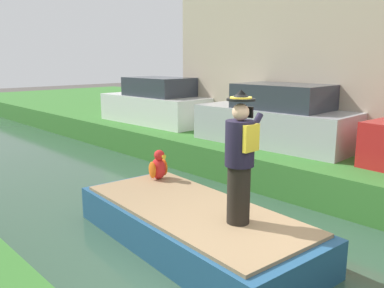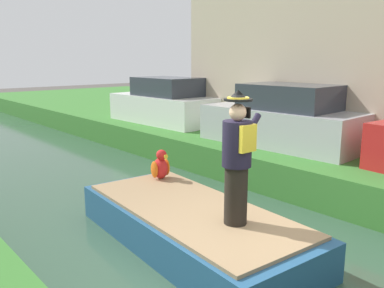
{
  "view_description": "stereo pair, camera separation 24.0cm",
  "coord_description": "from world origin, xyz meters",
  "px_view_note": "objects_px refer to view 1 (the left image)",
  "views": [
    {
      "loc": [
        -4.06,
        -3.07,
        2.96
      ],
      "look_at": [
        0.3,
        1.56,
        1.61
      ],
      "focal_mm": 37.81,
      "sensor_mm": 36.0,
      "label": 1
    },
    {
      "loc": [
        -3.88,
        -3.23,
        2.96
      ],
      "look_at": [
        0.3,
        1.56,
        1.61
      ],
      "focal_mm": 37.81,
      "sensor_mm": 36.0,
      "label": 2
    }
  ],
  "objects_px": {
    "boat": "(193,225)",
    "parrot_plush": "(158,166)",
    "parked_car_silver": "(277,119)",
    "parked_car_white": "(156,104)",
    "person_pirate": "(240,158)"
  },
  "relations": [
    {
      "from": "parked_car_silver",
      "to": "boat",
      "type": "bearing_deg",
      "value": -160.76
    },
    {
      "from": "person_pirate",
      "to": "parked_car_silver",
      "type": "distance_m",
      "value": 4.86
    },
    {
      "from": "parked_car_white",
      "to": "parrot_plush",
      "type": "bearing_deg",
      "value": -128.08
    },
    {
      "from": "boat",
      "to": "parrot_plush",
      "type": "xyz_separation_m",
      "value": [
        0.55,
        1.53,
        0.55
      ]
    },
    {
      "from": "boat",
      "to": "parked_car_silver",
      "type": "height_order",
      "value": "parked_car_silver"
    },
    {
      "from": "parked_car_silver",
      "to": "parrot_plush",
      "type": "bearing_deg",
      "value": 179.57
    },
    {
      "from": "person_pirate",
      "to": "parked_car_white",
      "type": "distance_m",
      "value": 8.35
    },
    {
      "from": "boat",
      "to": "person_pirate",
      "type": "height_order",
      "value": "person_pirate"
    },
    {
      "from": "boat",
      "to": "parked_car_silver",
      "type": "relative_size",
      "value": 1.07
    },
    {
      "from": "parked_car_silver",
      "to": "person_pirate",
      "type": "bearing_deg",
      "value": -150.72
    },
    {
      "from": "parrot_plush",
      "to": "parked_car_white",
      "type": "bearing_deg",
      "value": 51.92
    },
    {
      "from": "person_pirate",
      "to": "parrot_plush",
      "type": "height_order",
      "value": "person_pirate"
    },
    {
      "from": "parked_car_silver",
      "to": "parked_car_white",
      "type": "relative_size",
      "value": 1.0
    },
    {
      "from": "boat",
      "to": "person_pirate",
      "type": "relative_size",
      "value": 2.34
    },
    {
      "from": "person_pirate",
      "to": "parked_car_silver",
      "type": "relative_size",
      "value": 0.46
    }
  ]
}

